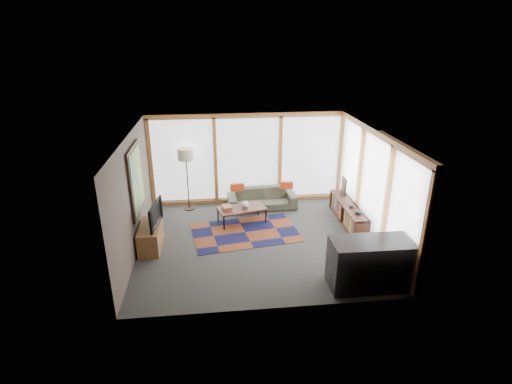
{
  "coord_description": "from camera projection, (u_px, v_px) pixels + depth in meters",
  "views": [
    {
      "loc": [
        -0.98,
        -8.31,
        4.59
      ],
      "look_at": [
        0.0,
        0.4,
        1.1
      ],
      "focal_mm": 28.0,
      "sensor_mm": 36.0,
      "label": 1
    }
  ],
  "objects": [
    {
      "name": "sofa",
      "position": [
        262.0,
        198.0,
        11.21
      ],
      "size": [
        1.93,
        0.83,
        0.55
      ],
      "primitive_type": "imported",
      "rotation": [
        0.0,
        0.0,
        0.05
      ],
      "color": "#323526",
      "rests_on": "ground"
    },
    {
      "name": "bowl_b",
      "position": [
        352.0,
        206.0,
        10.01
      ],
      "size": [
        0.16,
        0.16,
        0.08
      ],
      "primitive_type": "ellipsoid",
      "rotation": [
        0.0,
        0.0,
        -0.09
      ],
      "color": "black",
      "rests_on": "bookshelf"
    },
    {
      "name": "rug",
      "position": [
        245.0,
        232.0,
        9.89
      ],
      "size": [
        2.77,
        2.01,
        0.01
      ],
      "primitive_type": "cube",
      "rotation": [
        0.0,
        0.0,
        0.15
      ],
      "color": "brown",
      "rests_on": "ground"
    },
    {
      "name": "book_stack",
      "position": [
        227.0,
        208.0,
        10.19
      ],
      "size": [
        0.28,
        0.32,
        0.09
      ],
      "primitive_type": "cube",
      "rotation": [
        0.0,
        0.0,
        0.22
      ],
      "color": "brown",
      "rests_on": "coffee_table"
    },
    {
      "name": "coffee_table",
      "position": [
        242.0,
        215.0,
        10.37
      ],
      "size": [
        1.33,
        0.9,
        0.4
      ],
      "primitive_type": null,
      "rotation": [
        0.0,
        0.0,
        0.26
      ],
      "color": "#311B11",
      "rests_on": "ground"
    },
    {
      "name": "television",
      "position": [
        152.0,
        214.0,
        8.92
      ],
      "size": [
        0.25,
        0.97,
        0.55
      ],
      "primitive_type": "imported",
      "rotation": [
        0.0,
        0.0,
        1.44
      ],
      "color": "black",
      "rests_on": "tv_console"
    },
    {
      "name": "shelf_picture",
      "position": [
        344.0,
        186.0,
        10.78
      ],
      "size": [
        0.07,
        0.35,
        0.46
      ],
      "primitive_type": "cube",
      "rotation": [
        0.0,
        0.0,
        -0.06
      ],
      "color": "black",
      "rests_on": "bookshelf"
    },
    {
      "name": "room_envelope",
      "position": [
        276.0,
        171.0,
        9.47
      ],
      "size": [
        5.52,
        5.02,
        2.62
      ],
      "color": "#453932",
      "rests_on": "ground"
    },
    {
      "name": "vase",
      "position": [
        245.0,
        204.0,
        10.29
      ],
      "size": [
        0.2,
        0.2,
        0.17
      ],
      "primitive_type": "ellipsoid",
      "rotation": [
        0.0,
        0.0,
        0.02
      ],
      "color": "beige",
      "rests_on": "coffee_table"
    },
    {
      "name": "bar_counter",
      "position": [
        370.0,
        264.0,
        7.64
      ],
      "size": [
        1.54,
        0.73,
        0.97
      ],
      "primitive_type": "cube",
      "rotation": [
        0.0,
        0.0,
        -0.01
      ],
      "color": "black",
      "rests_on": "ground"
    },
    {
      "name": "bookshelf",
      "position": [
        348.0,
        214.0,
        10.3
      ],
      "size": [
        0.38,
        2.08,
        0.52
      ],
      "primitive_type": null,
      "color": "#311B11",
      "rests_on": "ground"
    },
    {
      "name": "floor_lamp",
      "position": [
        187.0,
        180.0,
        10.9
      ],
      "size": [
        0.44,
        0.44,
        1.75
      ],
      "primitive_type": null,
      "color": "#2F1F17",
      "rests_on": "ground"
    },
    {
      "name": "ground",
      "position": [
        258.0,
        241.0,
        9.47
      ],
      "size": [
        5.5,
        5.5,
        0.0
      ],
      "primitive_type": "plane",
      "color": "#31322F",
      "rests_on": "ground"
    },
    {
      "name": "pillow_left",
      "position": [
        237.0,
        187.0,
        10.96
      ],
      "size": [
        0.39,
        0.15,
        0.21
      ],
      "primitive_type": "cube",
      "rotation": [
        0.0,
        0.0,
        0.11
      ],
      "color": "#B43A17",
      "rests_on": "sofa"
    },
    {
      "name": "pillow_right",
      "position": [
        286.0,
        185.0,
        11.12
      ],
      "size": [
        0.37,
        0.14,
        0.2
      ],
      "primitive_type": "cube",
      "rotation": [
        0.0,
        0.0,
        -0.09
      ],
      "color": "#B43A17",
      "rests_on": "sofa"
    },
    {
      "name": "bowl_a",
      "position": [
        359.0,
        212.0,
        9.64
      ],
      "size": [
        0.21,
        0.21,
        0.09
      ],
      "primitive_type": "ellipsoid",
      "rotation": [
        0.0,
        0.0,
        -0.15
      ],
      "color": "black",
      "rests_on": "bookshelf"
    },
    {
      "name": "tv_console",
      "position": [
        151.0,
        237.0,
        9.1
      ],
      "size": [
        0.46,
        1.1,
        0.55
      ],
      "primitive_type": "cube",
      "color": "brown",
      "rests_on": "ground"
    }
  ]
}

